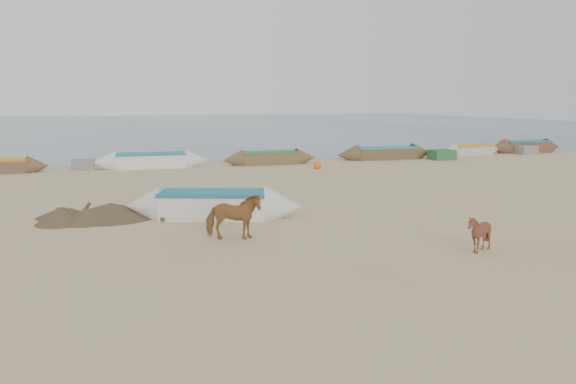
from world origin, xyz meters
name	(u,v)px	position (x,y,z in m)	size (l,w,h in m)	color
ground	(337,257)	(0.00, 0.00, 0.00)	(140.00, 140.00, 0.00)	tan
sea	(142,124)	(0.00, 82.00, 0.01)	(160.00, 160.00, 0.00)	slate
cow_adult	(233,217)	(-2.06, 2.50, 0.64)	(0.69, 1.52, 1.28)	olive
calf_front	(479,233)	(3.58, -0.66, 0.49)	(0.79, 0.89, 0.98)	brown
near_canoe	(213,204)	(-2.05, 5.60, 0.44)	(5.81, 1.38, 0.88)	silver
debris_pile	(110,210)	(-5.28, 6.81, 0.23)	(3.10, 3.10, 0.46)	brown
waterline_canoes	(215,158)	(0.72, 20.56, 0.42)	(53.97, 3.98, 0.89)	brown
beach_clutter	(286,160)	(4.87, 19.63, 0.30)	(48.20, 4.72, 0.64)	#2D6638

